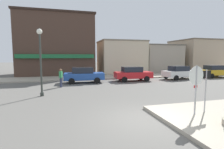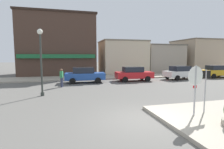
# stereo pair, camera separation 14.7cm
# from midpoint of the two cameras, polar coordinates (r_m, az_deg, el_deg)

# --- Properties ---
(ground_plane) EXTENTS (160.00, 160.00, 0.00)m
(ground_plane) POSITION_cam_midpoint_polar(r_m,az_deg,el_deg) (7.73, 11.00, -14.51)
(ground_plane) COLOR #5B5954
(kerb_far) EXTENTS (80.00, 4.00, 0.15)m
(kerb_far) POSITION_cam_midpoint_polar(r_m,az_deg,el_deg) (21.81, -6.10, -0.97)
(kerb_far) COLOR #A89E8C
(kerb_far) RESTS_ON ground
(stop_sign) EXTENTS (0.82, 0.12, 2.30)m
(stop_sign) POSITION_cam_midpoint_polar(r_m,az_deg,el_deg) (8.30, 25.97, -2.77)
(stop_sign) COLOR #9E9EA3
(stop_sign) RESTS_ON ground
(one_way_sign) EXTENTS (0.60, 0.09, 2.10)m
(one_way_sign) POSITION_cam_midpoint_polar(r_m,az_deg,el_deg) (8.98, 28.56, -3.48)
(one_way_sign) COLOR #9E9EA3
(one_way_sign) RESTS_ON ground
(lamp_post) EXTENTS (0.36, 0.36, 4.54)m
(lamp_post) POSITION_cam_midpoint_polar(r_m,az_deg,el_deg) (12.63, -21.94, 6.75)
(lamp_post) COLOR #333833
(lamp_post) RESTS_ON ground
(parked_car_nearest) EXTENTS (4.10, 2.07, 1.56)m
(parked_car_nearest) POSITION_cam_midpoint_polar(r_m,az_deg,el_deg) (18.08, -8.69, -0.08)
(parked_car_nearest) COLOR #234C9E
(parked_car_nearest) RESTS_ON ground
(parked_car_second) EXTENTS (4.08, 2.04, 1.56)m
(parked_car_second) POSITION_cam_midpoint_polar(r_m,az_deg,el_deg) (19.22, 7.33, 0.29)
(parked_car_second) COLOR red
(parked_car_second) RESTS_ON ground
(parked_car_third) EXTENTS (4.16, 2.21, 1.56)m
(parked_car_third) POSITION_cam_midpoint_polar(r_m,az_deg,el_deg) (22.08, 21.68, 0.65)
(parked_car_third) COLOR white
(parked_car_third) RESTS_ON ground
(parked_car_fourth) EXTENTS (4.02, 1.91, 1.56)m
(parked_car_fourth) POSITION_cam_midpoint_polar(r_m,az_deg,el_deg) (25.94, 31.06, 0.94)
(parked_car_fourth) COLOR gold
(parked_car_fourth) RESTS_ON ground
(pedestrian_crossing_near) EXTENTS (0.30, 0.55, 1.61)m
(pedestrian_crossing_near) POSITION_cam_midpoint_polar(r_m,az_deg,el_deg) (15.86, -15.89, -0.87)
(pedestrian_crossing_near) COLOR #2D334C
(pedestrian_crossing_near) RESTS_ON ground
(building_corner_shop) EXTENTS (10.31, 8.42, 8.51)m
(building_corner_shop) POSITION_cam_midpoint_polar(r_m,az_deg,el_deg) (27.44, -16.81, 8.98)
(building_corner_shop) COLOR #473328
(building_corner_shop) RESTS_ON ground
(building_storefront_left_near) EXTENTS (6.87, 5.73, 5.07)m
(building_storefront_left_near) POSITION_cam_midpoint_polar(r_m,az_deg,el_deg) (27.72, 3.59, 5.63)
(building_storefront_left_near) COLOR beige
(building_storefront_left_near) RESTS_ON ground
(building_storefront_left_mid) EXTENTS (6.45, 6.31, 4.61)m
(building_storefront_left_mid) POSITION_cam_midpoint_polar(r_m,az_deg,el_deg) (31.32, 15.28, 5.04)
(building_storefront_left_mid) COLOR #9E9384
(building_storefront_left_mid) RESTS_ON ground
(building_storefront_right_near) EXTENTS (7.44, 7.48, 5.63)m
(building_storefront_right_near) POSITION_cam_midpoint_polar(r_m,az_deg,el_deg) (36.07, 26.29, 5.54)
(building_storefront_right_near) COLOR tan
(building_storefront_right_near) RESTS_ON ground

